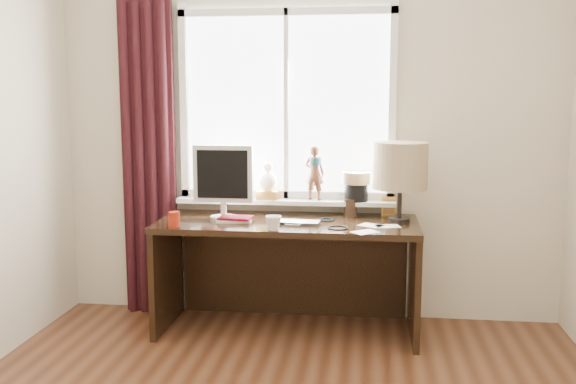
# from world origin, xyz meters

# --- Properties ---
(wall_back) EXTENTS (3.50, 0.00, 2.60)m
(wall_back) POSITION_xyz_m (0.00, 2.00, 1.30)
(wall_back) COLOR beige
(wall_back) RESTS_ON ground
(laptop) EXTENTS (0.31, 0.22, 0.02)m
(laptop) POSITION_xyz_m (-0.03, 1.53, 0.76)
(laptop) COLOR silver
(laptop) RESTS_ON desk
(mug) EXTENTS (0.13, 0.13, 0.10)m
(mug) POSITION_xyz_m (-0.15, 1.33, 0.80)
(mug) COLOR white
(mug) RESTS_ON desk
(red_cup) EXTENTS (0.07, 0.07, 0.09)m
(red_cup) POSITION_xyz_m (-0.78, 1.36, 0.80)
(red_cup) COLOR maroon
(red_cup) RESTS_ON desk
(window) EXTENTS (1.52, 0.21, 1.40)m
(window) POSITION_xyz_m (-0.15, 1.95, 1.30)
(window) COLOR white
(window) RESTS_ON ground
(curtain) EXTENTS (0.38, 0.09, 2.25)m
(curtain) POSITION_xyz_m (-1.13, 1.91, 1.12)
(curtain) COLOR black
(curtain) RESTS_ON floor
(desk) EXTENTS (1.70, 0.70, 0.75)m
(desk) POSITION_xyz_m (-0.10, 1.73, 0.51)
(desk) COLOR #342012
(desk) RESTS_ON floor
(monitor) EXTENTS (0.40, 0.18, 0.49)m
(monitor) POSITION_xyz_m (-0.54, 1.67, 1.03)
(monitor) COLOR beige
(monitor) RESTS_ON desk
(notebook_stack) EXTENTS (0.24, 0.18, 0.03)m
(notebook_stack) POSITION_xyz_m (-0.44, 1.58, 0.77)
(notebook_stack) COLOR beige
(notebook_stack) RESTS_ON desk
(brush_holder) EXTENTS (0.09, 0.09, 0.25)m
(brush_holder) POSITION_xyz_m (0.31, 1.85, 0.81)
(brush_holder) COLOR black
(brush_holder) RESTS_ON desk
(icon_frame) EXTENTS (0.10, 0.03, 0.13)m
(icon_frame) POSITION_xyz_m (0.56, 1.91, 0.81)
(icon_frame) COLOR gold
(icon_frame) RESTS_ON desk
(table_lamp) EXTENTS (0.35, 0.35, 0.52)m
(table_lamp) POSITION_xyz_m (0.62, 1.67, 1.11)
(table_lamp) COLOR black
(table_lamp) RESTS_ON desk
(loose_papers) EXTENTS (0.32, 0.38, 0.00)m
(loose_papers) POSITION_xyz_m (0.47, 1.47, 0.75)
(loose_papers) COLOR white
(loose_papers) RESTS_ON desk
(desk_cables) EXTENTS (0.24, 0.42, 0.01)m
(desk_cables) POSITION_xyz_m (0.19, 1.58, 0.75)
(desk_cables) COLOR black
(desk_cables) RESTS_ON desk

